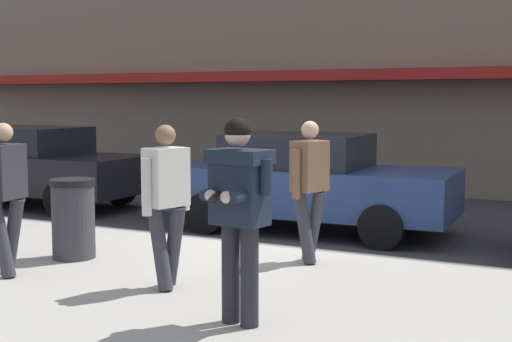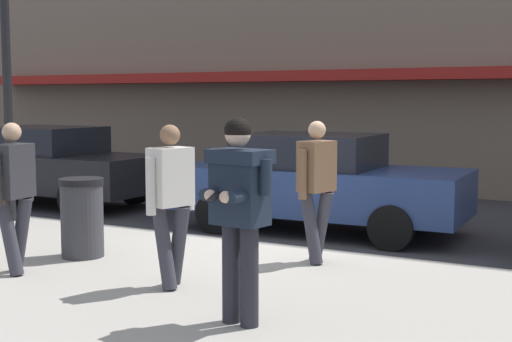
% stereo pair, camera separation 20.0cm
% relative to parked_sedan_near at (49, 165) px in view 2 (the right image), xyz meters
% --- Properties ---
extents(ground_plane, '(80.00, 80.00, 0.00)m').
position_rel_parked_sedan_near_xyz_m(ground_plane, '(5.98, -1.60, -0.79)').
color(ground_plane, '#333338').
extents(sidewalk, '(32.00, 5.30, 0.14)m').
position_rel_parked_sedan_near_xyz_m(sidewalk, '(6.98, -4.45, -0.72)').
color(sidewalk, '#A8A399').
rests_on(sidewalk, ground).
extents(curb_paint_line, '(28.00, 0.12, 0.01)m').
position_rel_parked_sedan_near_xyz_m(curb_paint_line, '(6.98, -1.55, -0.79)').
color(curb_paint_line, silver).
rests_on(curb_paint_line, ground).
extents(parked_sedan_near, '(4.52, 1.97, 1.54)m').
position_rel_parked_sedan_near_xyz_m(parked_sedan_near, '(0.00, 0.00, 0.00)').
color(parked_sedan_near, black).
rests_on(parked_sedan_near, ground).
extents(parked_sedan_mid, '(4.57, 2.06, 1.54)m').
position_rel_parked_sedan_near_xyz_m(parked_sedan_mid, '(5.80, -0.04, 0.00)').
color(parked_sedan_mid, navy).
rests_on(parked_sedan_mid, ground).
extents(man_texting_on_phone, '(0.65, 0.62, 1.81)m').
position_rel_parked_sedan_near_xyz_m(man_texting_on_phone, '(7.28, -5.03, 0.46)').
color(man_texting_on_phone, '#23232B').
rests_on(man_texting_on_phone, sidewalk).
extents(pedestrian_in_light_coat, '(0.41, 0.58, 1.70)m').
position_rel_parked_sedan_near_xyz_m(pedestrian_in_light_coat, '(6.04, -4.31, 0.32)').
color(pedestrian_in_light_coat, '#33333D').
rests_on(pedestrian_in_light_coat, sidewalk).
extents(pedestrian_with_bag, '(0.36, 0.72, 1.70)m').
position_rel_parked_sedan_near_xyz_m(pedestrian_with_bag, '(4.17, -4.69, 0.32)').
color(pedestrian_with_bag, '#33333D').
rests_on(pedestrian_with_bag, sidewalk).
extents(pedestrian_dark_coat, '(0.40, 0.58, 1.70)m').
position_rel_parked_sedan_near_xyz_m(pedestrian_dark_coat, '(6.90, -2.55, 0.32)').
color(pedestrian_dark_coat, '#33333D').
rests_on(pedestrian_dark_coat, sidewalk).
extents(street_lamp_post, '(0.36, 0.36, 4.88)m').
position_rel_parked_sedan_near_xyz_m(street_lamp_post, '(1.42, -2.25, 2.35)').
color(street_lamp_post, black).
rests_on(street_lamp_post, sidewalk).
extents(trash_bin, '(0.55, 0.55, 0.98)m').
position_rel_parked_sedan_near_xyz_m(trash_bin, '(4.23, -3.67, -0.16)').
color(trash_bin, '#38383D').
rests_on(trash_bin, sidewalk).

